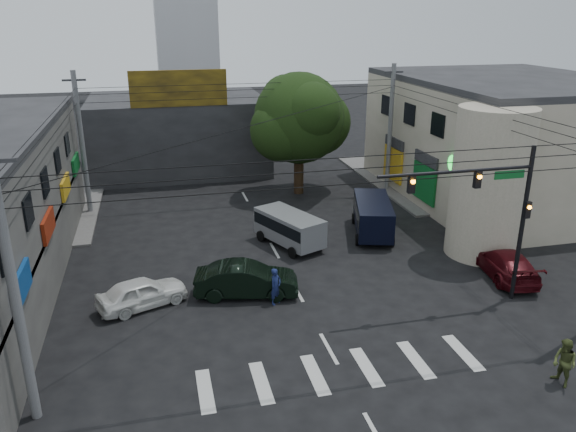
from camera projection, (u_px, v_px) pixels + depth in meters
name	position (u px, v px, depth m)	size (l,w,h in m)	color
ground	(308.00, 312.00, 24.84)	(160.00, 160.00, 0.00)	black
sidewalk_far_right	(463.00, 176.00, 45.25)	(16.00, 16.00, 0.15)	#514F4C
building_right	(506.00, 141.00, 39.34)	(14.00, 18.00, 8.00)	gray
corner_column	(490.00, 183.00, 29.57)	(4.00, 4.00, 8.00)	gray
building_far	(179.00, 134.00, 46.69)	(14.00, 10.00, 6.00)	#232326
billboard	(179.00, 88.00, 40.74)	(7.00, 0.30, 2.60)	olive
street_tree	(299.00, 119.00, 39.39)	(6.40, 6.40, 8.70)	black
traffic_gantry	(492.00, 202.00, 24.01)	(7.10, 0.35, 7.20)	black
utility_pole_near_left	(14.00, 291.00, 16.83)	(0.32, 0.32, 9.20)	#59595B
utility_pole_far_left	(82.00, 145.00, 35.56)	(0.32, 0.32, 9.20)	#59595B
utility_pole_far_right	(390.00, 129.00, 40.22)	(0.32, 0.32, 9.20)	#59595B
dark_sedan	(246.00, 280.00, 26.04)	(5.01, 2.58, 1.57)	black
white_compact	(142.00, 293.00, 25.07)	(4.32, 2.95, 1.37)	silver
maroon_sedan	(505.00, 263.00, 27.99)	(2.71, 5.10, 1.41)	#3C080D
silver_minivan	(289.00, 230.00, 31.59)	(3.45, 4.77, 1.89)	gray
navy_van	(373.00, 218.00, 33.22)	(3.35, 5.50, 2.06)	black
traffic_officer	(276.00, 286.00, 25.25)	(0.75, 0.72, 1.72)	#141D48
pedestrian_olive	(564.00, 363.00, 19.67)	(0.78, 0.95, 1.79)	#3E4921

